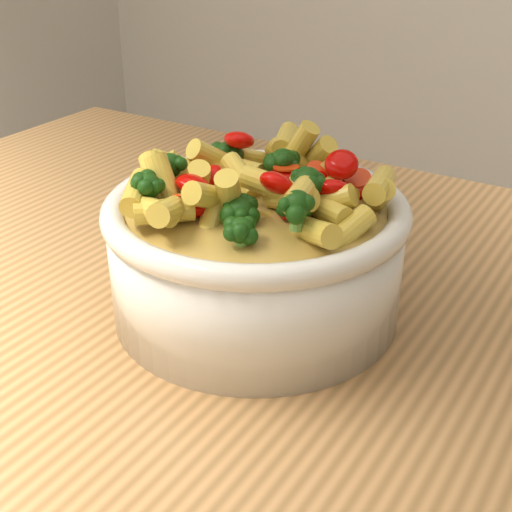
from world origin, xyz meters
The scene contains 3 objects.
table centered at (0.00, 0.00, 0.80)m, with size 1.20×0.80×0.90m.
serving_bowl centered at (-0.07, 0.02, 0.95)m, with size 0.24×0.24×0.10m.
pasta_salad centered at (-0.07, 0.02, 1.01)m, with size 0.19×0.19×0.04m.
Camera 1 is at (0.20, -0.40, 1.21)m, focal length 50.00 mm.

